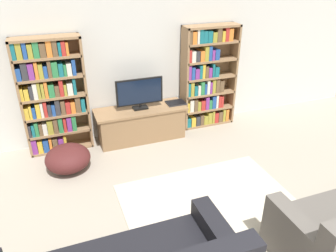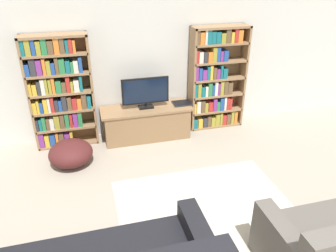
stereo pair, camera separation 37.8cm
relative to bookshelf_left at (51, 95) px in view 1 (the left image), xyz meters
name	(u,v)px [view 1 (the left image)]	position (x,y,z in m)	size (l,w,h in m)	color
wall_back	(142,57)	(1.48, 0.19, 0.38)	(8.80, 0.06, 2.60)	silver
bookshelf_left	(51,95)	(0.00, 0.00, 0.00)	(0.96, 0.30, 1.78)	#93704C
bookshelf_right	(206,78)	(2.58, 0.00, -0.04)	(0.96, 0.30, 1.78)	#93704C
tv_stand	(141,123)	(1.33, -0.14, -0.64)	(1.50, 0.53, 0.55)	#8E6B47
television	(140,93)	(1.33, -0.14, -0.10)	(0.77, 0.16, 0.51)	black
laptop	(176,103)	(1.95, -0.14, -0.36)	(0.31, 0.24, 0.03)	#28282D
area_rug	(214,209)	(1.65, -2.19, -0.91)	(2.12, 1.77, 0.02)	beige
beanbag_ottoman	(68,158)	(0.08, -0.67, -0.73)	(0.64, 0.64, 0.37)	#4C1E1E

